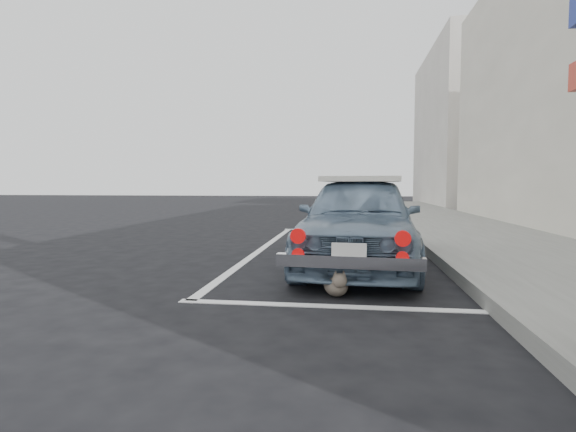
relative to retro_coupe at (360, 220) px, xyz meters
name	(u,v)px	position (x,y,z in m)	size (l,w,h in m)	color
ground	(290,292)	(-0.74, -1.53, -0.64)	(80.00, 80.00, 0.00)	black
sidewalk	(539,260)	(2.46, 0.47, -0.56)	(2.80, 40.00, 0.15)	slate
building_far	(462,129)	(5.61, 18.47, 3.36)	(3.50, 10.00, 8.00)	beige
pline_rear	(337,306)	(-0.24, -2.03, -0.63)	(3.00, 0.12, 0.01)	silver
pline_front	(345,230)	(-0.24, 4.97, -0.63)	(3.00, 0.12, 0.01)	silver
pline_side	(262,249)	(-1.64, 1.47, -0.63)	(0.12, 7.00, 0.01)	silver
retro_coupe	(360,220)	(0.00, 0.00, 0.00)	(1.77, 3.82, 1.26)	slate
cat	(336,283)	(-0.26, -1.64, -0.51)	(0.32, 0.54, 0.29)	#6E6154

